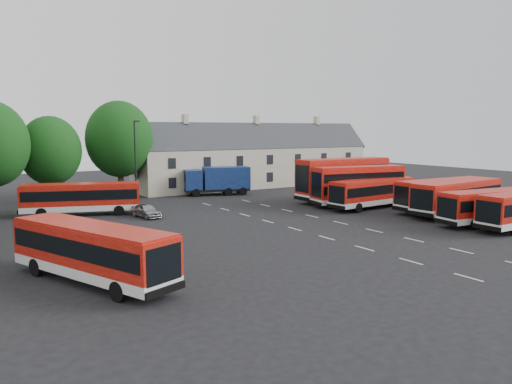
% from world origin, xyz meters
% --- Properties ---
extents(ground, '(140.00, 140.00, 0.00)m').
position_xyz_m(ground, '(0.00, 0.00, 0.00)').
color(ground, black).
rests_on(ground, ground).
extents(lane_markings, '(5.15, 33.80, 0.01)m').
position_xyz_m(lane_markings, '(2.50, 2.00, 0.01)').
color(lane_markings, beige).
rests_on(lane_markings, ground).
extents(terrace_houses, '(35.70, 7.13, 10.06)m').
position_xyz_m(terrace_houses, '(14.00, 30.00, 3.86)').
color(terrace_houses, beige).
rests_on(terrace_houses, ground).
extents(bus_row_b, '(10.71, 3.68, 2.97)m').
position_xyz_m(bus_row_b, '(15.49, -5.45, 1.78)').
color(bus_row_b, silver).
rests_on(bus_row_b, ground).
extents(bus_row_c, '(11.78, 3.68, 3.28)m').
position_xyz_m(bus_row_c, '(17.16, -0.81, 1.97)').
color(bus_row_c, silver).
rests_on(bus_row_c, ground).
extents(bus_row_d, '(11.41, 3.06, 3.20)m').
position_xyz_m(bus_row_d, '(17.90, 1.25, 1.92)').
color(bus_row_d, silver).
rests_on(bus_row_d, ground).
extents(bus_row_e, '(10.82, 3.27, 3.01)m').
position_xyz_m(bus_row_e, '(13.39, 6.50, 1.81)').
color(bus_row_e, silver).
rests_on(bus_row_e, ground).
extents(bus_dd_south, '(10.58, 4.00, 4.24)m').
position_xyz_m(bus_dd_south, '(13.24, 8.43, 2.41)').
color(bus_dd_south, silver).
rests_on(bus_dd_south, ground).
extents(bus_dd_north, '(11.82, 2.83, 4.84)m').
position_xyz_m(bus_dd_north, '(14.47, 12.16, 2.76)').
color(bus_dd_north, silver).
rests_on(bus_dd_north, ground).
extents(bus_west, '(6.39, 11.20, 3.12)m').
position_xyz_m(bus_west, '(-17.78, -3.80, 1.88)').
color(bus_west, silver).
rests_on(bus_west, ground).
extents(bus_north, '(10.94, 5.77, 3.03)m').
position_xyz_m(bus_north, '(-13.13, 18.27, 1.82)').
color(bus_north, silver).
rests_on(bus_north, ground).
extents(box_truck, '(8.36, 4.75, 3.49)m').
position_xyz_m(box_truck, '(4.78, 24.32, 1.96)').
color(box_truck, black).
rests_on(box_truck, ground).
extents(silver_car, '(2.07, 3.93, 1.28)m').
position_xyz_m(silver_car, '(-8.41, 13.73, 0.64)').
color(silver_car, '#A5A9AD').
rests_on(silver_car, ground).
extents(lamppost, '(0.62, 0.26, 9.01)m').
position_xyz_m(lamppost, '(-7.59, 18.70, 4.81)').
color(lamppost, black).
rests_on(lamppost, ground).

